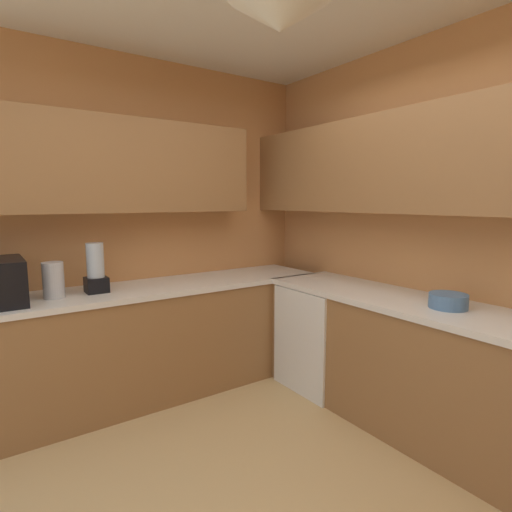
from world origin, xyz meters
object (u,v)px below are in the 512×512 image
(dishwasher, at_px, (325,336))
(kettle, at_px, (53,280))
(blender_appliance, at_px, (96,270))
(bowl, at_px, (448,301))

(dishwasher, height_order, kettle, kettle)
(kettle, height_order, blender_appliance, blender_appliance)
(dishwasher, height_order, bowl, bowl)
(bowl, relative_size, blender_appliance, 0.63)
(kettle, bearing_deg, dishwasher, 71.62)
(bowl, bearing_deg, kettle, -130.54)
(kettle, distance_m, blender_appliance, 0.29)
(dishwasher, height_order, blender_appliance, blender_appliance)
(kettle, bearing_deg, bowl, 49.46)
(kettle, xyz_separation_m, blender_appliance, (-0.02, 0.28, 0.04))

